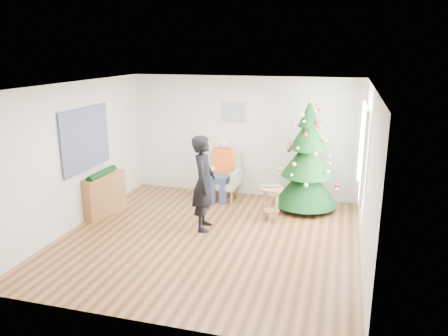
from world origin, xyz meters
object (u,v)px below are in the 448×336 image
(stool, at_px, (271,204))
(armchair, at_px, (223,182))
(console, at_px, (103,195))
(christmas_tree, at_px, (307,159))
(standing_man, at_px, (204,183))

(stool, distance_m, armchair, 1.57)
(console, bearing_deg, stool, 21.62)
(christmas_tree, height_order, standing_man, christmas_tree)
(standing_man, height_order, console, standing_man)
(stool, relative_size, standing_man, 0.38)
(christmas_tree, relative_size, console, 2.30)
(christmas_tree, relative_size, stool, 3.53)
(stool, bearing_deg, christmas_tree, 54.37)
(armchair, relative_size, standing_man, 0.58)
(armchair, bearing_deg, stool, -34.62)
(christmas_tree, bearing_deg, stool, -125.63)
(armchair, height_order, standing_man, standing_man)
(armchair, bearing_deg, standing_man, -81.34)
(stool, relative_size, console, 0.65)
(standing_man, xyz_separation_m, console, (-2.12, 0.16, -0.46))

